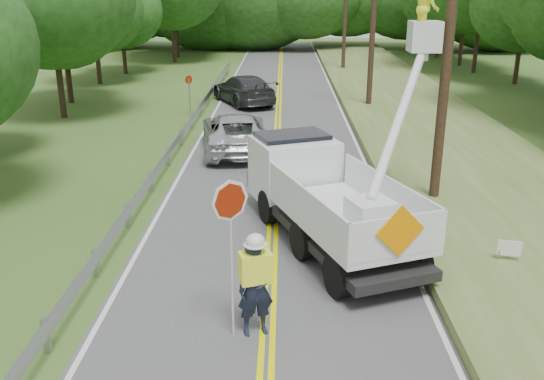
{
  "coord_description": "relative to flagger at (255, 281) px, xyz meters",
  "views": [
    {
      "loc": [
        0.29,
        -8.24,
        6.51
      ],
      "look_at": [
        0.0,
        6.0,
        1.5
      ],
      "focal_mm": 38.54,
      "sensor_mm": 36.0,
      "label": 1
    }
  ],
  "objects": [
    {
      "name": "suv_silver",
      "position": [
        -1.45,
        13.41,
        -0.36
      ],
      "size": [
        3.38,
        5.94,
        1.56
      ],
      "primitive_type": "imported",
      "rotation": [
        0.0,
        0.0,
        3.29
      ],
      "color": "silver",
      "rests_on": "road"
    },
    {
      "name": "flagger",
      "position": [
        0.0,
        0.0,
        0.0
      ],
      "size": [
        1.17,
        0.68,
        3.21
      ],
      "color": "#191E33",
      "rests_on": "road"
    },
    {
      "name": "yard_sign",
      "position": [
        5.92,
        2.78,
        -0.58
      ],
      "size": [
        0.55,
        0.14,
        0.8
      ],
      "color": "white",
      "rests_on": "ground"
    },
    {
      "name": "suv_darkgrey",
      "position": [
        -1.79,
        23.68,
        -0.33
      ],
      "size": [
        4.41,
        6.03,
        1.62
      ],
      "primitive_type": "imported",
      "rotation": [
        0.0,
        0.0,
        3.58
      ],
      "color": "#36383C",
      "rests_on": "road"
    },
    {
      "name": "bucket_truck",
      "position": [
        1.65,
        5.31,
        0.39
      ],
      "size": [
        5.51,
        7.21,
        6.74
      ],
      "color": "black",
      "rests_on": "road"
    },
    {
      "name": "tall_grass_verge",
      "position": [
        7.34,
        12.3,
        -1.01
      ],
      "size": [
        7.0,
        96.0,
        0.3
      ],
      "primitive_type": "cube",
      "color": "#4A6529",
      "rests_on": "ground"
    },
    {
      "name": "stop_sign_permanent",
      "position": [
        -4.4,
        20.32,
        0.21
      ],
      "size": [
        0.35,
        0.32,
        2.12
      ],
      "color": "#9C9DA4",
      "rests_on": "ground"
    },
    {
      "name": "road",
      "position": [
        0.24,
        12.3,
        -1.15
      ],
      "size": [
        7.2,
        96.0,
        0.03
      ],
      "color": "#4E4E50",
      "rests_on": "ground"
    },
    {
      "name": "guardrail",
      "position": [
        -3.78,
        13.2,
        -0.61
      ],
      "size": [
        0.18,
        48.0,
        0.77
      ],
      "color": "#9C9DA4",
      "rests_on": "ground"
    },
    {
      "name": "utility_poles",
      "position": [
        5.24,
        15.31,
        4.11
      ],
      "size": [
        1.6,
        43.3,
        10.0
      ],
      "color": "black",
      "rests_on": "ground"
    }
  ]
}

